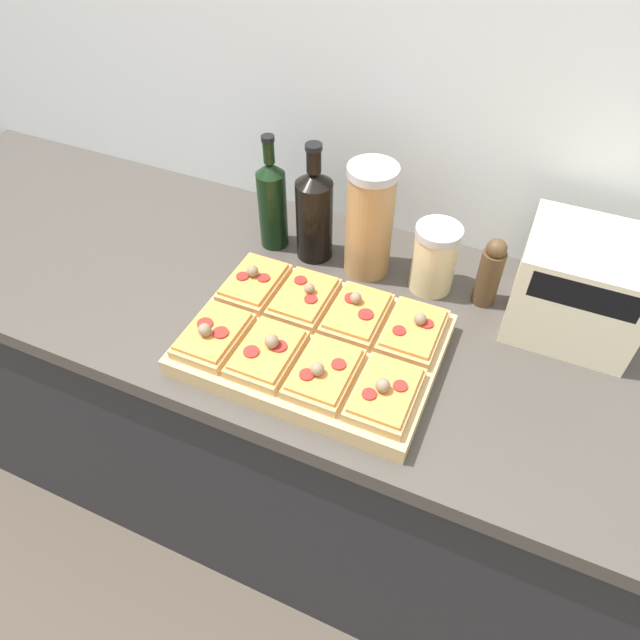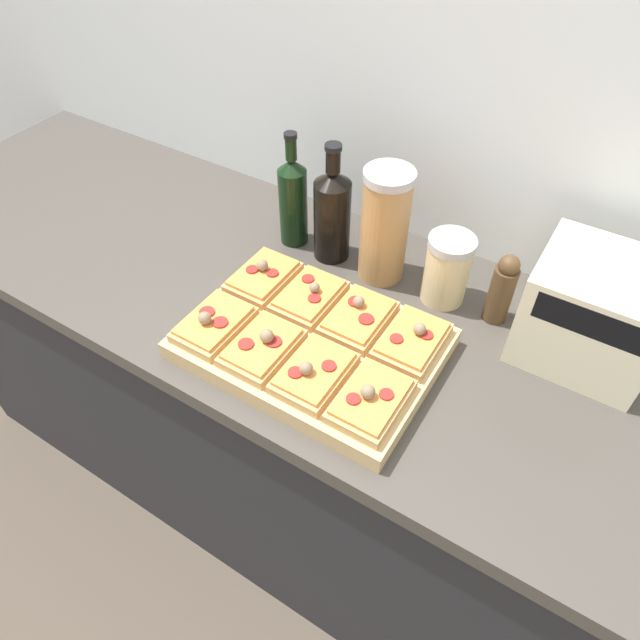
% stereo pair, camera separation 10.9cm
% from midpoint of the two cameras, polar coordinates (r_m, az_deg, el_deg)
% --- Properties ---
extents(ground_plane, '(12.00, 12.00, 0.00)m').
position_cam_midpoint_polar(ground_plane, '(1.83, -2.63, -27.72)').
color(ground_plane, '#4C4238').
extents(wall_back, '(6.00, 0.06, 2.50)m').
position_cam_midpoint_polar(wall_back, '(1.26, 9.73, 21.75)').
color(wall_back, silver).
rests_on(wall_back, ground_plane).
extents(kitchen_counter, '(2.63, 0.67, 0.91)m').
position_cam_midpoint_polar(kitchen_counter, '(1.53, 2.10, -12.14)').
color(kitchen_counter, '#232328').
rests_on(kitchen_counter, ground_plane).
extents(cutting_board, '(0.48, 0.34, 0.04)m').
position_cam_midpoint_polar(cutting_board, '(1.10, -3.46, -2.60)').
color(cutting_board, tan).
rests_on(cutting_board, kitchen_counter).
extents(pizza_slice_back_left, '(0.10, 0.15, 0.05)m').
position_cam_midpoint_polar(pizza_slice_back_left, '(1.19, -9.23, 3.64)').
color(pizza_slice_back_left, tan).
rests_on(pizza_slice_back_left, cutting_board).
extents(pizza_slice_back_midleft, '(0.10, 0.15, 0.05)m').
position_cam_midpoint_polar(pizza_slice_back_midleft, '(1.15, -4.30, 2.13)').
color(pizza_slice_back_midleft, tan).
rests_on(pizza_slice_back_midleft, cutting_board).
extents(pizza_slice_back_midright, '(0.10, 0.15, 0.05)m').
position_cam_midpoint_polar(pizza_slice_back_midright, '(1.11, 0.94, 0.54)').
color(pizza_slice_back_midright, tan).
rests_on(pizza_slice_back_midright, cutting_board).
extents(pizza_slice_back_right, '(0.10, 0.15, 0.05)m').
position_cam_midpoint_polar(pizza_slice_back_right, '(1.09, 6.51, -1.20)').
color(pizza_slice_back_right, tan).
rests_on(pizza_slice_back_right, cutting_board).
extents(pizza_slice_front_left, '(0.10, 0.15, 0.05)m').
position_cam_midpoint_polar(pizza_slice_front_left, '(1.10, -13.45, -1.55)').
color(pizza_slice_front_left, tan).
rests_on(pizza_slice_front_left, cutting_board).
extents(pizza_slice_front_midleft, '(0.10, 0.15, 0.05)m').
position_cam_midpoint_polar(pizza_slice_front_midleft, '(1.05, -8.26, -3.38)').
color(pizza_slice_front_midleft, tan).
rests_on(pizza_slice_front_midleft, cutting_board).
extents(pizza_slice_front_midright, '(0.10, 0.15, 0.05)m').
position_cam_midpoint_polar(pizza_slice_front_midright, '(1.01, -2.68, -5.42)').
color(pizza_slice_front_midright, tan).
rests_on(pizza_slice_front_midright, cutting_board).
extents(pizza_slice_front_right, '(0.10, 0.15, 0.05)m').
position_cam_midpoint_polar(pizza_slice_front_right, '(0.99, 3.38, -7.48)').
color(pizza_slice_front_right, tan).
rests_on(pizza_slice_front_right, cutting_board).
extents(olive_oil_bottle, '(0.07, 0.07, 0.27)m').
position_cam_midpoint_polar(olive_oil_bottle, '(1.31, -7.23, 11.46)').
color(olive_oil_bottle, black).
rests_on(olive_oil_bottle, kitchen_counter).
extents(wine_bottle, '(0.08, 0.08, 0.28)m').
position_cam_midpoint_polar(wine_bottle, '(1.27, -3.09, 10.54)').
color(wine_bottle, black).
rests_on(wine_bottle, kitchen_counter).
extents(grain_jar_tall, '(0.10, 0.10, 0.26)m').
position_cam_midpoint_polar(grain_jar_tall, '(1.22, 2.38, 9.75)').
color(grain_jar_tall, '#AD7F4C').
rests_on(grain_jar_tall, kitchen_counter).
extents(grain_jar_short, '(0.10, 0.10, 0.15)m').
position_cam_midpoint_polar(grain_jar_short, '(1.21, 8.86, 6.02)').
color(grain_jar_short, beige).
rests_on(grain_jar_short, kitchen_counter).
extents(pepper_mill, '(0.05, 0.05, 0.16)m').
position_cam_midpoint_polar(pepper_mill, '(1.20, 14.16, 4.51)').
color(pepper_mill, '#47331E').
rests_on(pepper_mill, kitchen_counter).
extents(toaster_oven, '(0.26, 0.21, 0.21)m').
position_cam_midpoint_polar(toaster_oven, '(1.18, 22.19, 3.02)').
color(toaster_oven, beige).
rests_on(toaster_oven, kitchen_counter).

